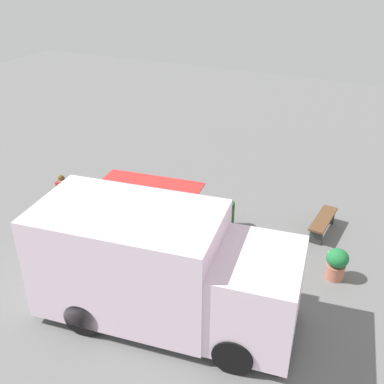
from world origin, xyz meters
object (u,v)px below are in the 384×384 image
object	(u,v)px
planter_flowering_far	(337,263)
trash_bin	(227,214)
person_customer	(64,191)
plaza_bench	(323,222)
planter_flowering_near	(118,184)
food_truck	(160,271)

from	to	relation	value
planter_flowering_far	trash_bin	size ratio (longest dim) A/B	0.98
person_customer	plaza_bench	size ratio (longest dim) A/B	0.57
trash_bin	planter_flowering_near	bearing A→B (deg)	84.64
person_customer	trash_bin	size ratio (longest dim) A/B	1.05
person_customer	planter_flowering_near	world-z (taller)	person_customer
planter_flowering_near	person_customer	bearing A→B (deg)	127.73
planter_flowering_far	trash_bin	xyz separation A→B (m)	(1.05, 3.20, -0.02)
person_customer	plaza_bench	xyz separation A→B (m)	(1.50, -7.74, 0.01)
person_customer	planter_flowering_far	xyz separation A→B (m)	(-0.38, -8.40, 0.10)
planter_flowering_near	trash_bin	size ratio (longest dim) A/B	0.93
person_customer	planter_flowering_near	xyz separation A→B (m)	(1.04, -1.34, 0.05)
planter_flowering_near	planter_flowering_far	bearing A→B (deg)	-101.32
person_customer	planter_flowering_near	distance (m)	1.69
planter_flowering_near	plaza_bench	xyz separation A→B (m)	(0.46, -6.40, -0.04)
food_truck	planter_flowering_far	distance (m)	4.39
food_truck	person_customer	world-z (taller)	food_truck
planter_flowering_far	food_truck	bearing A→B (deg)	131.78
person_customer	trash_bin	xyz separation A→B (m)	(0.67, -5.20, 0.07)
person_customer	trash_bin	distance (m)	5.24
planter_flowering_near	plaza_bench	distance (m)	6.41
planter_flowering_near	planter_flowering_far	world-z (taller)	planter_flowering_far
person_customer	plaza_bench	world-z (taller)	person_customer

